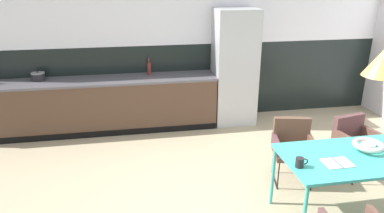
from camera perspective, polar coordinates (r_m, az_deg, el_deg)
The scene contains 13 objects.
back_wall_splashback_dark at distance 6.38m, azimuth -1.20°, elevation 4.10°, with size 7.40×0.12×1.35m, color black.
back_wall_panel_upper at distance 6.14m, azimuth -1.29°, elevation 16.22°, with size 7.40×0.12×1.35m, color white.
kitchen_counter at distance 6.08m, azimuth -15.29°, elevation 0.19°, with size 4.02×0.63×0.88m.
refrigerator_column at distance 6.14m, azimuth 6.84°, elevation 6.26°, with size 0.70×0.60×1.96m, color #ADAFB2.
dining_table at distance 4.08m, azimuth 26.16°, elevation -7.54°, with size 1.73×0.82×0.75m.
armchair_corner_seat at distance 4.63m, azimuth 15.91°, elevation -5.59°, with size 0.57×0.56×0.79m.
armchair_near_window at distance 5.06m, azimuth 24.70°, elevation -4.46°, with size 0.56×0.55×0.76m.
fruit_bowl at distance 4.13m, azimuth 26.47°, elevation -5.62°, with size 0.31×0.31×0.09m.
open_book at distance 3.77m, azimuth 22.36°, elevation -8.41°, with size 0.27×0.20×0.02m.
mug_white_ceramic at distance 3.56m, azimuth 17.00°, elevation -8.61°, with size 0.13×0.08×0.10m.
cooking_pot at distance 6.19m, azimuth -23.53°, elevation 4.46°, with size 0.21×0.21×0.15m.
bottle_oil_tall at distance 6.03m, azimuth -6.93°, elevation 6.12°, with size 0.07×0.07×0.29m.
pendant_lamp_over_table_near at distance 3.77m, azimuth 28.41°, elevation 6.33°, with size 0.35×0.35×1.06m.
Camera 1 is at (-0.93, -2.98, 2.49)m, focal length 33.13 mm.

